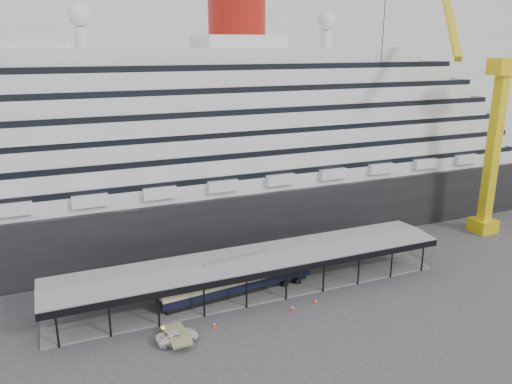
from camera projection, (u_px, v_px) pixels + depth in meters
ground at (269, 307)px, 65.89m from camera, size 200.00×200.00×0.00m
cruise_ship at (196, 132)px, 89.03m from camera, size 130.00×30.00×43.90m
platform_canopy at (255, 275)px, 69.64m from camera, size 56.00×9.18×5.30m
crane_yellow at (490, 124)px, 87.21m from camera, size 23.83×18.78×47.60m
port_truck at (177, 336)px, 57.91m from camera, size 4.98×2.43×1.36m
pullman_carriage at (237, 276)px, 68.57m from camera, size 22.55×5.33×21.96m
traffic_cone_left at (214, 325)px, 60.93m from camera, size 0.48×0.48×0.74m
traffic_cone_mid at (293, 308)px, 64.69m from camera, size 0.54×0.54×0.83m
traffic_cone_right at (316, 301)px, 66.49m from camera, size 0.47×0.47×0.73m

